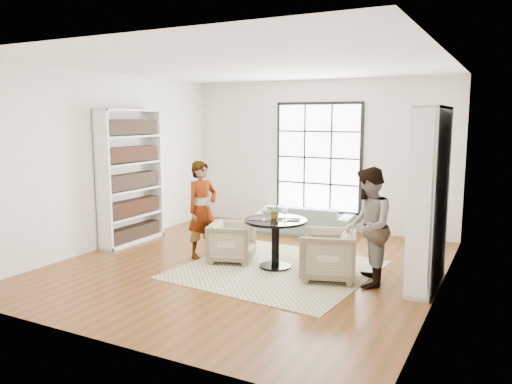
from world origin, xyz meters
The scene contains 16 objects.
ground centered at (0.00, 0.00, 0.00)m, with size 6.00×6.00×0.00m, color brown.
room_shell centered at (0.00, 0.54, 1.26)m, with size 6.00×6.01×6.00m.
rug centered at (0.49, 0.00, 0.01)m, with size 2.64×2.64×0.01m, color #BEBB8E.
pedestal_table centered at (0.42, 0.07, 0.54)m, with size 0.94×0.94×0.75m.
sofa centered at (-0.07, 2.45, 0.27)m, with size 1.87×0.73×0.55m, color gray.
armchair_left centered at (-0.34, 0.07, 0.31)m, with size 0.66×0.68×0.62m, color tan.
armchair_right centered at (1.29, -0.06, 0.35)m, with size 0.74×0.77×0.70m, color tan.
person_left centered at (-0.89, 0.07, 0.78)m, with size 0.57×0.38×1.57m, color gray.
person_right centered at (1.84, -0.06, 0.80)m, with size 0.78×0.61×1.61m, color gray.
placemat_left centered at (0.21, -0.01, 0.75)m, with size 0.34×0.26×0.01m, color black.
placemat_right centered at (0.61, 0.12, 0.75)m, with size 0.34×0.26×0.01m, color black.
cutlery_left centered at (0.21, -0.01, 0.76)m, with size 0.14×0.22×0.01m, color silver, non-canonical shape.
cutlery_right centered at (0.61, 0.12, 0.76)m, with size 0.14×0.22×0.01m, color silver, non-canonical shape.
wine_glass_left centered at (0.30, -0.08, 0.89)m, with size 0.09×0.09×0.19m.
wine_glass_right centered at (0.60, 0.01, 0.90)m, with size 0.09×0.09×0.20m.
flower_centerpiece centered at (0.39, 0.12, 0.86)m, with size 0.21×0.18×0.23m, color gray.
Camera 1 is at (3.53, -6.52, 2.26)m, focal length 35.00 mm.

